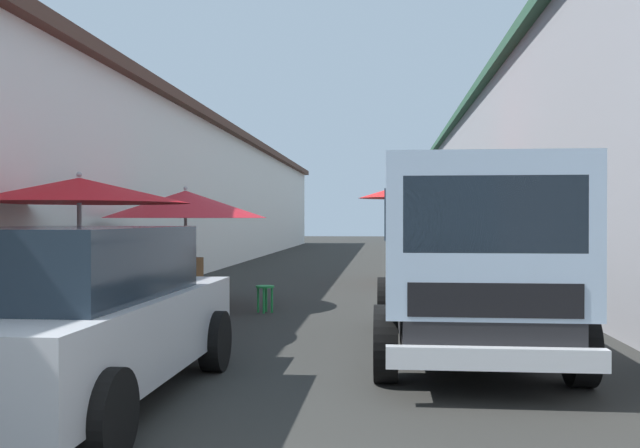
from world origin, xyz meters
TOP-DOWN VIEW (x-y plane):
  - ground at (13.50, 0.00)m, footprint 90.00×90.00m
  - building_left_whitewash at (15.75, 7.42)m, footprint 49.80×7.50m
  - fruit_stall_far_left at (14.20, -1.58)m, footprint 2.28×2.28m
  - fruit_stall_mid_lane at (9.44, 2.42)m, footprint 2.80×2.80m
  - fruit_stall_near_left at (6.10, 2.81)m, footprint 2.76×2.76m
  - hatchback_car at (3.15, 1.54)m, footprint 3.93×1.95m
  - delivery_truck at (4.87, -1.90)m, footprint 4.92×1.98m
  - vendor_by_crates at (10.06, -3.23)m, footprint 0.62×0.38m
  - parked_scooter at (10.27, -2.56)m, footprint 1.66×0.61m
  - plastic_stool at (8.84, 0.92)m, footprint 0.30×0.30m

SIDE VIEW (x-z plane):
  - ground at x=13.50m, z-range 0.00..0.00m
  - plastic_stool at x=8.84m, z-range 0.11..0.54m
  - parked_scooter at x=10.27m, z-range -0.12..1.02m
  - hatchback_car at x=3.15m, z-range 0.01..1.46m
  - vendor_by_crates at x=10.06m, z-range 0.14..1.83m
  - delivery_truck at x=4.87m, z-range 0.00..2.08m
  - fruit_stall_near_left at x=6.10m, z-range 0.55..2.66m
  - fruit_stall_mid_lane at x=9.44m, z-range 0.57..2.65m
  - fruit_stall_far_left at x=14.20m, z-range 0.61..3.03m
  - building_left_whitewash at x=15.75m, z-range 0.01..4.49m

